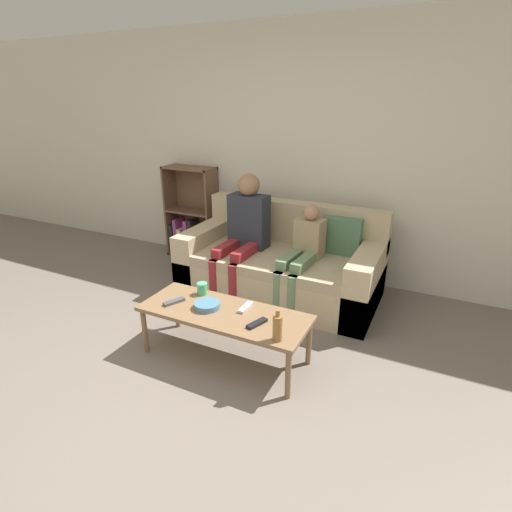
% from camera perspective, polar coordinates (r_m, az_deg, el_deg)
% --- Properties ---
extents(ground_plane, '(22.00, 22.00, 0.00)m').
position_cam_1_polar(ground_plane, '(2.78, -15.74, -21.60)').
color(ground_plane, '#70665B').
extents(wall_back, '(12.00, 0.06, 2.60)m').
position_cam_1_polar(wall_back, '(4.37, 6.33, 14.08)').
color(wall_back, beige).
rests_on(wall_back, ground_plane).
extents(couch, '(1.92, 0.96, 0.87)m').
position_cam_1_polar(couch, '(4.02, 3.73, -1.46)').
color(couch, tan).
rests_on(couch, ground_plane).
extents(bookshelf, '(0.63, 0.28, 1.11)m').
position_cam_1_polar(bookshelf, '(5.03, -9.04, 4.51)').
color(bookshelf, brown).
rests_on(bookshelf, ground_plane).
extents(coffee_table, '(1.28, 0.49, 0.40)m').
position_cam_1_polar(coffee_table, '(3.00, -4.57, -8.51)').
color(coffee_table, brown).
rests_on(coffee_table, ground_plane).
extents(person_adult, '(0.40, 0.67, 1.19)m').
position_cam_1_polar(person_adult, '(3.96, -1.60, 4.40)').
color(person_adult, maroon).
rests_on(person_adult, ground_plane).
extents(person_child, '(0.29, 0.67, 0.96)m').
position_cam_1_polar(person_child, '(3.72, 6.69, 0.66)').
color(person_child, '#66845B').
rests_on(person_child, ground_plane).
extents(cup_near, '(0.08, 0.08, 0.10)m').
position_cam_1_polar(cup_near, '(3.22, -7.69, -4.63)').
color(cup_near, '#4CB77A').
rests_on(cup_near, coffee_table).
extents(tv_remote_0, '(0.12, 0.17, 0.02)m').
position_cam_1_polar(tv_remote_0, '(3.14, -11.62, -6.41)').
color(tv_remote_0, '#47474C').
rests_on(tv_remote_0, coffee_table).
extents(tv_remote_1, '(0.10, 0.18, 0.02)m').
position_cam_1_polar(tv_remote_1, '(2.80, 0.14, -9.59)').
color(tv_remote_1, black).
rests_on(tv_remote_1, coffee_table).
extents(tv_remote_2, '(0.05, 0.17, 0.02)m').
position_cam_1_polar(tv_remote_2, '(3.00, -1.49, -7.35)').
color(tv_remote_2, '#B7B7BC').
rests_on(tv_remote_2, coffee_table).
extents(snack_bowl, '(0.19, 0.19, 0.05)m').
position_cam_1_polar(snack_bowl, '(3.03, -7.00, -6.98)').
color(snack_bowl, teal).
rests_on(snack_bowl, coffee_table).
extents(bottle, '(0.06, 0.06, 0.22)m').
position_cam_1_polar(bottle, '(2.60, 3.09, -10.18)').
color(bottle, olive).
rests_on(bottle, coffee_table).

